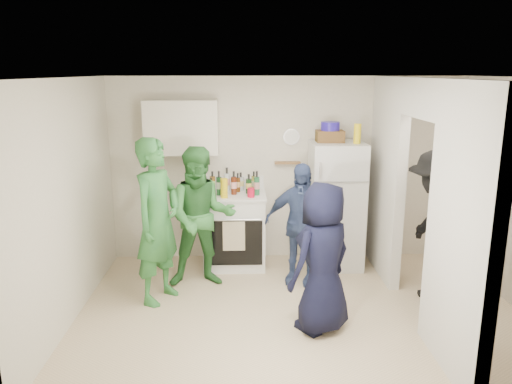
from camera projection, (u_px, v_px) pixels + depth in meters
floor at (299, 311)px, 5.47m from camera, size 4.80×4.80×0.00m
wall_back at (287, 169)px, 6.83m from camera, size 4.80×0.00×4.80m
wall_front at (329, 262)px, 3.53m from camera, size 4.80×0.00×4.80m
wall_left at (69, 202)px, 5.11m from camera, size 0.00×3.40×3.40m
ceiling at (304, 78)px, 4.88m from camera, size 4.80×4.80×0.00m
partition_pier_back at (386, 178)px, 6.28m from camera, size 0.12×1.20×2.50m
partition_pier_front at (461, 233)px, 4.14m from camera, size 0.12×1.20×2.50m
partition_header at (424, 98)px, 4.96m from camera, size 0.12×1.00×0.40m
stove at (234, 230)px, 6.67m from camera, size 0.83×0.70×0.99m
upper_cabinet at (182, 127)px, 6.47m from camera, size 0.95×0.34×0.70m
fridge at (336, 205)px, 6.59m from camera, size 0.69×0.67×1.67m
wicker_basket at (330, 136)px, 6.43m from camera, size 0.35×0.25×0.15m
blue_bowl at (330, 126)px, 6.39m from camera, size 0.24×0.24×0.11m
yellow_cup_stack_top at (357, 134)px, 6.28m from camera, size 0.09×0.09×0.25m
wall_clock at (291, 137)px, 6.70m from camera, size 0.22×0.02×0.22m
spice_shelf at (288, 163)px, 6.76m from camera, size 0.35×0.08×0.03m
yellow_cup_stack_stove at (224, 188)px, 6.30m from camera, size 0.09×0.09×0.25m
red_cup at (251, 193)px, 6.35m from camera, size 0.09×0.09×0.12m
person_green_left at (158, 221)px, 5.55m from camera, size 0.71×0.81×1.87m
person_green_center at (202, 218)px, 5.97m from camera, size 0.89×0.73×1.71m
person_denim at (300, 224)px, 6.06m from camera, size 0.95×0.61×1.51m
person_navy at (323, 258)px, 4.92m from camera, size 0.89×0.85×1.53m
person_nook at (434, 227)px, 5.54m from camera, size 0.79×1.20×1.74m
bottle_a at (212, 182)px, 6.62m from camera, size 0.07×0.07×0.28m
bottle_b at (219, 183)px, 6.44m from camera, size 0.07×0.07×0.32m
bottle_c at (227, 179)px, 6.65m from camera, size 0.08×0.08×0.32m
bottle_d at (234, 183)px, 6.48m from camera, size 0.07×0.07×0.31m
bottle_e at (241, 182)px, 6.69m from camera, size 0.08×0.08×0.25m
bottle_f at (249, 184)px, 6.53m from camera, size 0.08×0.08×0.26m
bottle_g at (254, 181)px, 6.65m from camera, size 0.06×0.06×0.27m
bottle_h at (211, 187)px, 6.39m from camera, size 0.06×0.06×0.24m
bottle_i at (238, 182)px, 6.62m from camera, size 0.06×0.06×0.25m
bottle_j at (257, 183)px, 6.44m from camera, size 0.07×0.07×0.32m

